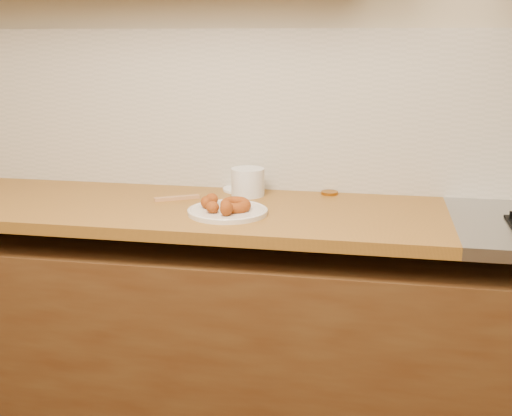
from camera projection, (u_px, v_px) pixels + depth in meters
The scene contains 11 objects.
wall_back at pixel (311, 71), 2.35m from camera, with size 4.00×0.02×2.70m, color #BDB08F.
base_cabinet at pixel (296, 348), 2.31m from camera, with size 3.60×0.60×0.77m, color #51361B.
butcher_block at pixel (118, 207), 2.30m from camera, with size 2.30×0.62×0.04m, color brown.
backsplash at pixel (310, 112), 2.38m from camera, with size 3.60×0.02×0.60m, color #B8B3A4.
donut_plate at pixel (228, 212), 2.13m from camera, with size 0.27×0.27×0.02m, color beige.
ring_donut at pixel (235, 205), 2.12m from camera, with size 0.10×0.10×0.04m, color brown.
fried_dough_chunks at pixel (214, 204), 2.11m from camera, with size 0.14×0.19×0.05m.
plastic_tub at pixel (248, 182), 2.37m from camera, with size 0.12×0.12×0.10m, color silver.
tub_lid at pixel (242, 189), 2.46m from camera, with size 0.15×0.15×0.01m, color white.
brass_jar_lid at pixel (330, 193), 2.40m from camera, with size 0.06×0.06×0.01m, color #9C6219.
wooden_utensil at pixel (177, 198), 2.32m from camera, with size 0.16×0.02×0.01m, color #AC784A.
Camera 1 is at (0.25, -0.40, 1.47)m, focal length 45.00 mm.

